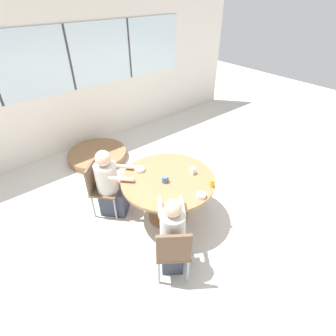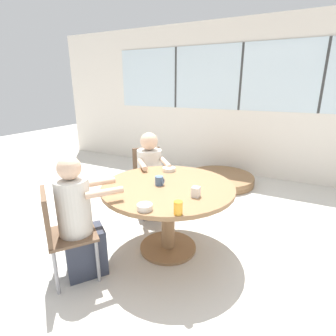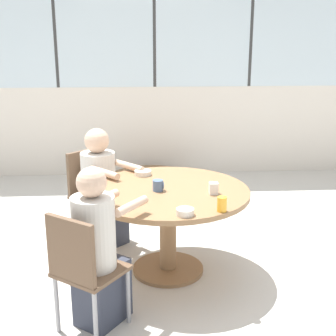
{
  "view_description": "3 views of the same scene",
  "coord_description": "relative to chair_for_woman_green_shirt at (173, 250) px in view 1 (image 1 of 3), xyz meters",
  "views": [
    {
      "loc": [
        -1.84,
        -2.23,
        2.98
      ],
      "look_at": [
        0.0,
        0.0,
        0.91
      ],
      "focal_mm": 28.0,
      "sensor_mm": 36.0,
      "label": 1
    },
    {
      "loc": [
        1.12,
        -2.16,
        1.69
      ],
      "look_at": [
        0.0,
        0.0,
        0.91
      ],
      "focal_mm": 28.0,
      "sensor_mm": 36.0,
      "label": 2
    },
    {
      "loc": [
        -0.23,
        -3.58,
        1.96
      ],
      "look_at": [
        0.0,
        0.0,
        0.91
      ],
      "focal_mm": 50.0,
      "sensor_mm": 36.0,
      "label": 3
    }
  ],
  "objects": [
    {
      "name": "ground_plane",
      "position": [
        0.61,
        0.83,
        -0.51
      ],
      "size": [
        16.0,
        16.0,
        0.0
      ],
      "primitive_type": "plane",
      "color": "beige"
    },
    {
      "name": "wall_back_with_windows",
      "position": [
        0.61,
        3.72,
        0.92
      ],
      "size": [
        8.4,
        0.08,
        2.8
      ],
      "color": "silver",
      "rests_on": "ground_plane"
    },
    {
      "name": "dining_table",
      "position": [
        0.61,
        0.83,
        0.07
      ],
      "size": [
        1.33,
        1.33,
        0.73
      ],
      "color": "olive",
      "rests_on": "ground_plane"
    },
    {
      "name": "chair_for_woman_green_shirt",
      "position": [
        0.0,
        0.0,
        0.0
      ],
      "size": [
        0.56,
        0.56,
        0.86
      ],
      "rotation": [
        0.0,
        0.0,
        -0.63
      ],
      "color": "brown",
      "rests_on": "ground_plane"
    },
    {
      "name": "chair_for_man_blue_shirt",
      "position": [
        -0.09,
        1.59,
        0.0
      ],
      "size": [
        0.57,
        0.57,
        0.86
      ],
      "rotation": [
        0.0,
        0.0,
        -2.39
      ],
      "color": "brown",
      "rests_on": "ground_plane"
    },
    {
      "name": "person_woman_green_shirt",
      "position": [
        0.1,
        0.13,
        0.01
      ],
      "size": [
        0.54,
        0.59,
        1.14
      ],
      "rotation": [
        0.0,
        0.0,
        -0.63
      ],
      "color": "#333847",
      "rests_on": "ground_plane"
    },
    {
      "name": "person_man_blue_shirt",
      "position": [
        0.02,
        1.47,
        -0.01
      ],
      "size": [
        0.63,
        0.64,
        1.11
      ],
      "rotation": [
        0.0,
        0.0,
        -2.39
      ],
      "color": "#333847",
      "rests_on": "ground_plane"
    },
    {
      "name": "coffee_mug",
      "position": [
        0.53,
        0.8,
        0.26
      ],
      "size": [
        0.09,
        0.08,
        0.09
      ],
      "color": "slate",
      "rests_on": "dining_table"
    },
    {
      "name": "juice_glass",
      "position": [
        0.96,
        0.33,
        0.27
      ],
      "size": [
        0.07,
        0.07,
        0.11
      ],
      "color": "gold",
      "rests_on": "dining_table"
    },
    {
      "name": "milk_carton_small",
      "position": [
        0.96,
        0.7,
        0.26
      ],
      "size": [
        0.07,
        0.07,
        0.09
      ],
      "color": "silver",
      "rests_on": "dining_table"
    },
    {
      "name": "bowl_white_shallow",
      "position": [
        0.7,
        0.27,
        0.24
      ],
      "size": [
        0.13,
        0.13,
        0.05
      ],
      "color": "silver",
      "rests_on": "dining_table"
    },
    {
      "name": "bowl_cereal",
      "position": [
        0.41,
        1.24,
        0.24
      ],
      "size": [
        0.15,
        0.15,
        0.04
      ],
      "color": "silver",
      "rests_on": "dining_table"
    },
    {
      "name": "folded_table_stack",
      "position": [
        0.53,
        3.01,
        -0.44
      ],
      "size": [
        1.19,
        1.19,
        0.15
      ],
      "color": "olive",
      "rests_on": "ground_plane"
    }
  ]
}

